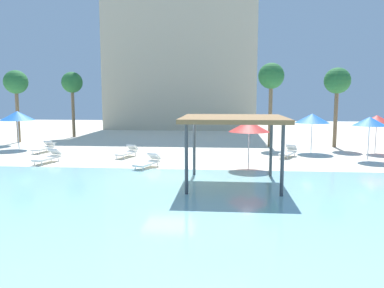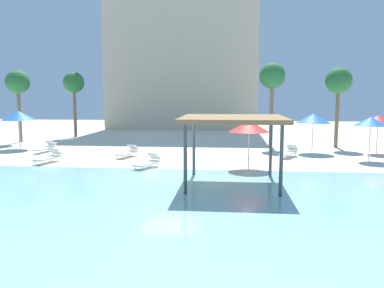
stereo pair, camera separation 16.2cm
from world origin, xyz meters
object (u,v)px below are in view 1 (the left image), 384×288
palm_tree_3 (16,84)px  lounge_chair_3 (288,152)px  beach_umbrella_blue_4 (17,116)px  palm_tree_0 (72,84)px  shade_pavilion (233,121)px  lounge_chair_2 (48,157)px  beach_umbrella_blue_5 (370,121)px  beach_umbrella_blue_6 (312,118)px  palm_tree_1 (337,82)px  beach_umbrella_red_2 (377,119)px  lounge_chair_4 (44,147)px  palm_tree_2 (271,78)px  lounge_chair_1 (149,162)px  beach_umbrella_red_0 (249,126)px  lounge_chair_0 (128,152)px

palm_tree_3 → lounge_chair_3: bearing=-15.5°
beach_umbrella_blue_4 → palm_tree_0: size_ratio=0.46×
shade_pavilion → lounge_chair_2: 11.65m
beach_umbrella_blue_5 → palm_tree_3: 26.34m
beach_umbrella_blue_6 → palm_tree_1: 4.51m
beach_umbrella_red_2 → lounge_chair_2: 20.93m
beach_umbrella_red_2 → lounge_chair_4: beach_umbrella_red_2 is taller
palm_tree_0 → palm_tree_2: 18.08m
beach_umbrella_blue_5 → beach_umbrella_blue_6: 3.91m
beach_umbrella_blue_5 → lounge_chair_4: beach_umbrella_blue_5 is taller
beach_umbrella_blue_6 → palm_tree_1: bearing=51.7°
beach_umbrella_blue_4 → lounge_chair_1: beach_umbrella_blue_4 is taller
palm_tree_0 → palm_tree_3: size_ratio=1.02×
beach_umbrella_blue_4 → lounge_chair_2: size_ratio=1.38×
beach_umbrella_blue_4 → lounge_chair_4: bearing=-27.7°
beach_umbrella_blue_4 → beach_umbrella_blue_6: size_ratio=1.04×
beach_umbrella_red_0 → beach_umbrella_blue_4: bearing=159.6°
lounge_chair_2 → beach_umbrella_red_2: bearing=117.4°
beach_umbrella_blue_6 → palm_tree_0: palm_tree_0 is taller
palm_tree_0 → palm_tree_2: bearing=-16.9°
palm_tree_3 → beach_umbrella_blue_4: bearing=-60.8°
beach_umbrella_blue_4 → lounge_chair_4: 3.55m
lounge_chair_2 → palm_tree_1: bearing=126.5°
palm_tree_1 → palm_tree_3: (-25.05, 0.77, 0.00)m
beach_umbrella_blue_5 → beach_umbrella_red_0: bearing=-156.0°
lounge_chair_0 → lounge_chair_2: same height
shade_pavilion → lounge_chair_4: size_ratio=2.20×
beach_umbrella_red_2 → beach_umbrella_blue_4: bearing=-179.3°
beach_umbrella_blue_4 → beach_umbrella_blue_5: (23.23, -2.73, -0.08)m
palm_tree_0 → beach_umbrella_blue_6: bearing=-22.0°
beach_umbrella_red_2 → lounge_chair_2: bearing=-164.7°
lounge_chair_0 → lounge_chair_4: size_ratio=1.01×
beach_umbrella_red_2 → lounge_chair_1: size_ratio=1.27×
beach_umbrella_blue_5 → lounge_chair_3: bearing=170.0°
beach_umbrella_blue_5 → palm_tree_0: bearing=154.2°
beach_umbrella_red_2 → lounge_chair_4: (-22.24, -1.66, -1.92)m
beach_umbrella_blue_4 → palm_tree_1: 23.23m
beach_umbrella_blue_5 → lounge_chair_2: (-18.55, -2.44, -1.99)m
lounge_chair_2 → lounge_chair_3: 14.41m
palm_tree_3 → lounge_chair_2: bearing=-52.9°
beach_umbrella_red_0 → lounge_chair_4: (-13.45, 4.60, -1.91)m
beach_umbrella_blue_5 → beach_umbrella_blue_6: size_ratio=0.98×
beach_umbrella_blue_5 → lounge_chair_1: bearing=-164.2°
beach_umbrella_red_0 → palm_tree_3: (-18.16, 9.81, 2.54)m
shade_pavilion → beach_umbrella_blue_4: 17.99m
beach_umbrella_red_2 → shade_pavilion: bearing=-133.8°
beach_umbrella_red_0 → lounge_chair_2: size_ratio=1.28×
lounge_chair_2 → palm_tree_3: (-6.84, 9.04, 4.44)m
lounge_chair_3 → palm_tree_2: bearing=-145.5°
beach_umbrella_red_2 → beach_umbrella_blue_5: size_ratio=0.98×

